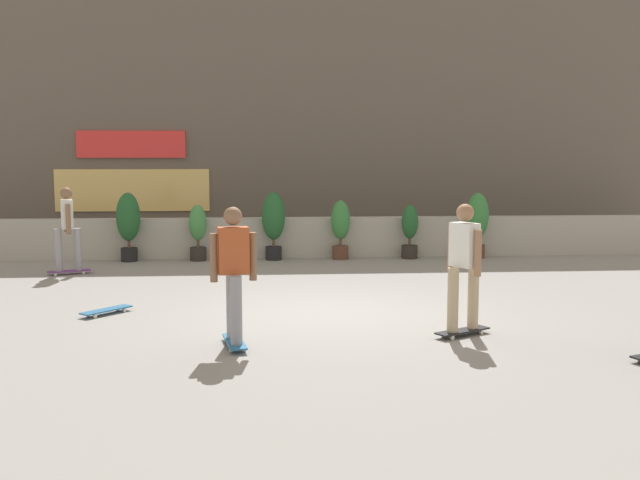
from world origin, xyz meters
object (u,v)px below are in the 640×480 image
object	(u,v)px
potted_plant_0	(128,222)
potted_plant_2	(273,221)
skater_by_wall_right	(464,263)
potted_plant_3	(340,226)
potted_plant_4	(410,230)
skater_by_wall_left	(234,270)
potted_plant_5	(477,220)
skateboard_near_camera	(106,310)
potted_plant_1	(198,231)
skater_far_left	(67,226)

from	to	relation	value
potted_plant_0	potted_plant_2	size ratio (longest dim) A/B	1.00
skater_by_wall_right	potted_plant_3	bearing A→B (deg)	96.72
potted_plant_4	skater_by_wall_left	distance (m)	8.30
potted_plant_2	skater_by_wall_right	xyz separation A→B (m)	(2.33, -7.13, 0.07)
potted_plant_4	potted_plant_5	bearing A→B (deg)	-0.00
potted_plant_3	skateboard_near_camera	world-z (taller)	potted_plant_3
potted_plant_0	potted_plant_1	xyz separation A→B (m)	(1.50, 0.00, -0.21)
potted_plant_0	skater_by_wall_right	world-z (taller)	skater_by_wall_right
potted_plant_5	skater_by_wall_right	xyz separation A→B (m)	(-2.26, -7.13, 0.09)
potted_plant_0	skater_by_wall_right	size ratio (longest dim) A/B	0.89
potted_plant_2	skater_by_wall_left	world-z (taller)	skater_by_wall_left
potted_plant_1	potted_plant_3	distance (m)	3.15
skater_far_left	skater_by_wall_right	world-z (taller)	same
potted_plant_5	skater_by_wall_right	size ratio (longest dim) A/B	0.87
potted_plant_4	potted_plant_2	bearing A→B (deg)	-180.00
potted_plant_3	skater_by_wall_left	bearing A→B (deg)	-105.40
potted_plant_0	potted_plant_4	distance (m)	6.21
potted_plant_1	potted_plant_5	world-z (taller)	potted_plant_5
potted_plant_1	potted_plant_2	size ratio (longest dim) A/B	0.82
potted_plant_2	skater_by_wall_left	distance (m)	7.49
potted_plant_5	skateboard_near_camera	size ratio (longest dim) A/B	2.00
skateboard_near_camera	potted_plant_2	bearing A→B (deg)	65.45
potted_plant_2	skater_by_wall_left	size ratio (longest dim) A/B	0.89
skateboard_near_camera	skater_far_left	bearing A→B (deg)	111.72
potted_plant_4	skater_by_wall_right	distance (m)	7.18
potted_plant_3	potted_plant_4	xyz separation A→B (m)	(1.56, 0.00, -0.09)
potted_plant_0	potted_plant_5	size ratio (longest dim) A/B	1.02
potted_plant_4	skater_far_left	world-z (taller)	skater_far_left
potted_plant_0	potted_plant_2	world-z (taller)	potted_plant_0
potted_plant_5	skater_by_wall_left	size ratio (longest dim) A/B	0.87
potted_plant_1	skater_far_left	world-z (taller)	skater_far_left
potted_plant_4	skater_far_left	bearing A→B (deg)	-166.37
potted_plant_0	potted_plant_3	size ratio (longest dim) A/B	1.15
skater_by_wall_right	potted_plant_2	bearing A→B (deg)	108.09
potted_plant_0	potted_plant_4	world-z (taller)	potted_plant_0
potted_plant_1	potted_plant_4	world-z (taller)	potted_plant_1
skater_by_wall_left	skater_far_left	bearing A→B (deg)	120.86
potted_plant_1	skater_by_wall_right	world-z (taller)	skater_by_wall_right
potted_plant_5	skater_by_wall_right	world-z (taller)	skater_by_wall_right
potted_plant_2	skater_by_wall_left	bearing A→B (deg)	-94.33
potted_plant_3	skater_far_left	bearing A→B (deg)	-162.69
potted_plant_5	potted_plant_4	bearing A→B (deg)	180.00
skater_by_wall_left	potted_plant_2	bearing A→B (deg)	85.67
potted_plant_4	potted_plant_1	bearing A→B (deg)	180.00
potted_plant_2	skateboard_near_camera	xyz separation A→B (m)	(-2.50, -5.48, -0.81)
potted_plant_0	potted_plant_5	xyz separation A→B (m)	(7.75, -0.00, -0.02)
skater_far_left	skateboard_near_camera	world-z (taller)	skater_far_left
potted_plant_2	potted_plant_3	size ratio (longest dim) A/B	1.14
potted_plant_0	potted_plant_2	distance (m)	3.15
potted_plant_0	skater_by_wall_left	world-z (taller)	skater_by_wall_left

